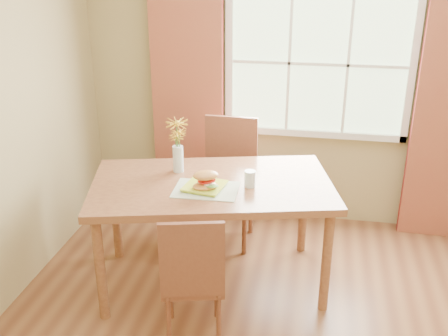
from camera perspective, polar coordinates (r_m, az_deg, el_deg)
room at (r=2.92m, az=9.26°, el=0.95°), size 4.24×3.84×2.74m
window at (r=4.68m, az=10.23°, el=11.09°), size 1.62×0.06×1.32m
curtain_left at (r=4.84m, az=-3.95°, el=6.89°), size 0.65×0.08×2.20m
dining_table at (r=3.86m, az=-1.32°, el=-2.74°), size 1.93×1.37×0.85m
chair_near at (r=3.38m, az=-3.43°, el=-11.50°), size 0.48×0.48×0.95m
chair_far at (r=4.56m, az=0.56°, el=-0.71°), size 0.46×0.46×1.10m
placemat at (r=3.70m, az=-1.97°, el=-2.37°), size 0.46×0.34×0.01m
plate at (r=3.71m, az=-2.12°, el=-2.08°), size 0.31×0.31×0.01m
croissant_sandwich at (r=3.64m, az=-2.02°, el=-1.37°), size 0.22×0.18×0.14m
water_glass at (r=3.73m, az=2.84°, el=-1.22°), size 0.08×0.08×0.12m
flower_vase at (r=3.93m, az=-5.08°, el=3.01°), size 0.17×0.17×0.42m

